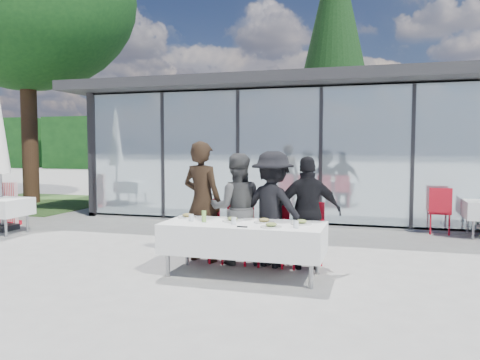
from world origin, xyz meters
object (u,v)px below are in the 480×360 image
(diner_chair_d, at_px, (309,232))
(diner_chair_c, at_px, (274,230))
(conifer_tree, at_px, (334,44))
(plate_b, at_px, (232,220))
(folded_eyeglasses, at_px, (242,227))
(spare_chair_b, at_px, (440,209))
(juice_bottle, at_px, (204,216))
(plate_d, at_px, (301,223))
(plate_c, at_px, (264,221))
(plate_a, at_px, (187,216))
(diner_chair_a, at_px, (205,226))
(diner_c, at_px, (273,209))
(diner_b, at_px, (237,209))
(spare_table_left, at_px, (5,207))
(dining_table, at_px, (243,238))
(plate_extra, at_px, (271,226))
(diner_chair_b, at_px, (239,228))
(diner_d, at_px, (308,213))
(diner_a, at_px, (202,201))

(diner_chair_d, bearing_deg, diner_chair_c, 180.00)
(conifer_tree, bearing_deg, plate_b, -90.96)
(folded_eyeglasses, relative_size, spare_chair_b, 0.14)
(juice_bottle, bearing_deg, plate_d, 7.31)
(plate_c, height_order, plate_d, same)
(juice_bottle, bearing_deg, plate_a, 142.12)
(spare_chair_b, bearing_deg, diner_chair_a, -138.92)
(diner_c, distance_m, plate_d, 0.76)
(diner_b, xyz_separation_m, plate_a, (-0.65, -0.42, -0.08))
(plate_a, distance_m, spare_table_left, 4.95)
(plate_c, height_order, folded_eyeglasses, plate_c)
(diner_chair_c, relative_size, juice_bottle, 6.07)
(diner_b, bearing_deg, folded_eyeglasses, 93.56)
(folded_eyeglasses, bearing_deg, dining_table, 103.67)
(dining_table, xyz_separation_m, spare_table_left, (-5.67, 1.68, 0.02))
(diner_chair_a, xyz_separation_m, folded_eyeglasses, (0.95, -1.10, 0.22))
(plate_d, distance_m, plate_extra, 0.50)
(spare_table_left, relative_size, conifer_tree, 0.08)
(diner_chair_b, height_order, diner_d, diner_d)
(diner_d, relative_size, conifer_tree, 0.16)
(diner_b, xyz_separation_m, plate_extra, (0.75, -0.91, -0.08))
(diner_chair_a, distance_m, conifer_tree, 13.75)
(diner_chair_c, xyz_separation_m, conifer_tree, (-0.24, 12.59, 5.45))
(dining_table, relative_size, folded_eyeglasses, 16.14)
(diner_a, height_order, conifer_tree, conifer_tree)
(juice_bottle, height_order, spare_chair_b, spare_chair_b)
(diner_chair_c, xyz_separation_m, folded_eyeglasses, (-0.20, -1.10, 0.22))
(diner_chair_a, distance_m, folded_eyeglasses, 1.47)
(diner_chair_d, height_order, folded_eyeglasses, diner_chair_d)
(diner_b, bearing_deg, diner_a, -17.13)
(dining_table, bearing_deg, diner_chair_d, 42.59)
(plate_c, bearing_deg, diner_chair_a, 149.98)
(diner_chair_a, height_order, folded_eyeglasses, diner_chair_a)
(diner_c, relative_size, conifer_tree, 0.17)
(diner_chair_d, relative_size, plate_extra, 3.36)
(diner_chair_a, xyz_separation_m, plate_c, (1.14, -0.66, 0.24))
(plate_d, bearing_deg, folded_eyeglasses, -147.44)
(diner_c, bearing_deg, plate_b, 69.50)
(diner_chair_d, bearing_deg, diner_d, -90.00)
(plate_c, bearing_deg, spare_table_left, 165.04)
(plate_d, relative_size, spare_table_left, 0.34)
(diner_c, distance_m, plate_b, 0.75)
(dining_table, bearing_deg, diner_d, 38.50)
(juice_bottle, bearing_deg, plate_c, 10.73)
(diner_d, relative_size, plate_b, 5.78)
(diner_chair_b, xyz_separation_m, folded_eyeglasses, (0.38, -1.10, 0.22))
(diner_chair_a, bearing_deg, diner_d, -3.44)
(plate_d, bearing_deg, diner_d, 88.07)
(spare_table_left, xyz_separation_m, spare_chair_b, (8.72, 2.48, -0.02))
(diner_b, height_order, conifer_tree, conifer_tree)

